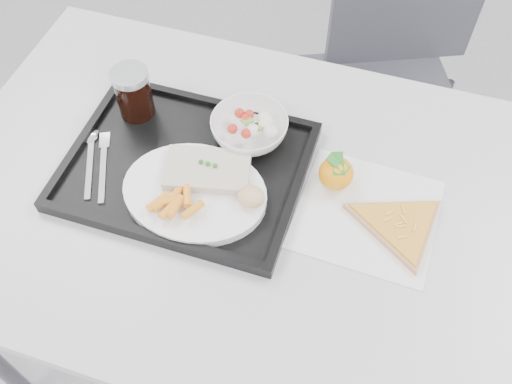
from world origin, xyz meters
TOP-DOWN VIEW (x-y plane):
  - table at (0.00, 0.30)m, footprint 1.20×0.80m
  - chair at (0.19, 0.99)m, footprint 0.55×0.56m
  - tray at (-0.13, 0.32)m, footprint 0.45×0.35m
  - dinner_plate at (-0.09, 0.26)m, footprint 0.27×0.27m
  - fish_fillet at (-0.08, 0.30)m, footprint 0.17×0.13m
  - bread_roll at (0.02, 0.26)m, footprint 0.05×0.05m
  - salad_bowl at (-0.04, 0.43)m, footprint 0.15×0.15m
  - cola_glass at (-0.28, 0.42)m, footprint 0.07×0.07m
  - cutlery at (-0.31, 0.28)m, footprint 0.12×0.16m
  - napkin at (0.22, 0.32)m, footprint 0.26×0.25m
  - tangerine at (0.15, 0.37)m, footprint 0.07×0.07m
  - pizza_slice at (0.28, 0.31)m, footprint 0.24×0.24m
  - carrot_pile at (-0.11, 0.21)m, footprint 0.10×0.08m
  - salad_contents at (-0.03, 0.43)m, footprint 0.10×0.08m

SIDE VIEW (x-z plane):
  - chair at x=0.19m, z-range 0.07..1.00m
  - table at x=0.00m, z-range 0.31..1.06m
  - napkin at x=0.22m, z-range 0.75..0.75m
  - tray at x=-0.13m, z-range 0.75..0.77m
  - pizza_slice at x=0.28m, z-range 0.75..0.77m
  - cutlery at x=-0.31m, z-range 0.76..0.77m
  - dinner_plate at x=-0.09m, z-range 0.77..0.78m
  - tangerine at x=0.15m, z-range 0.75..0.82m
  - salad_bowl at x=-0.04m, z-range 0.77..0.81m
  - fish_fillet at x=-0.08m, z-range 0.78..0.81m
  - carrot_pile at x=-0.11m, z-range 0.79..0.81m
  - bread_roll at x=0.02m, z-range 0.78..0.81m
  - salad_contents at x=-0.03m, z-range 0.79..0.81m
  - cola_glass at x=-0.28m, z-range 0.77..0.88m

